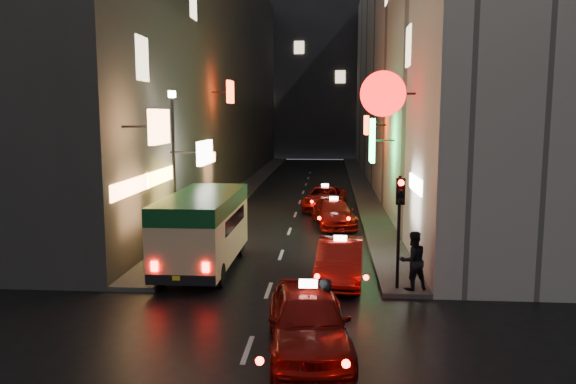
% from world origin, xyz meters
% --- Properties ---
extents(building_left, '(7.60, 52.00, 18.00)m').
position_xyz_m(building_left, '(-8.00, 33.99, 9.00)').
color(building_left, '#383533').
rests_on(building_left, ground).
extents(building_right, '(8.03, 52.00, 18.00)m').
position_xyz_m(building_right, '(8.00, 33.99, 9.00)').
color(building_right, '#A9A59B').
rests_on(building_right, ground).
extents(building_far, '(30.00, 10.00, 22.00)m').
position_xyz_m(building_far, '(0.00, 66.00, 11.00)').
color(building_far, '#313136').
rests_on(building_far, ground).
extents(sidewalk_left, '(1.50, 52.00, 0.15)m').
position_xyz_m(sidewalk_left, '(-4.25, 34.00, 0.07)').
color(sidewalk_left, '#413F3C').
rests_on(sidewalk_left, ground).
extents(sidewalk_right, '(1.50, 52.00, 0.15)m').
position_xyz_m(sidewalk_right, '(4.25, 34.00, 0.07)').
color(sidewalk_right, '#413F3C').
rests_on(sidewalk_right, ground).
extents(minibus, '(2.23, 6.32, 2.71)m').
position_xyz_m(minibus, '(-2.56, 10.72, 1.71)').
color(minibus, '#D0B682').
rests_on(minibus, ground).
extents(taxi_near, '(2.93, 5.90, 1.98)m').
position_xyz_m(taxi_near, '(1.42, 4.00, 0.91)').
color(taxi_near, maroon).
rests_on(taxi_near, ground).
extents(taxi_second, '(2.39, 5.14, 1.77)m').
position_xyz_m(taxi_second, '(2.25, 9.65, 0.80)').
color(taxi_second, maroon).
rests_on(taxi_second, ground).
extents(taxi_third, '(2.70, 4.98, 1.67)m').
position_xyz_m(taxi_third, '(2.09, 19.03, 0.75)').
color(taxi_third, maroon).
rests_on(taxi_third, ground).
extents(taxi_far, '(2.57, 5.07, 1.72)m').
position_xyz_m(taxi_far, '(1.60, 23.83, 0.77)').
color(taxi_far, maroon).
rests_on(taxi_far, ground).
extents(pedestrian_crossing, '(0.56, 0.71, 1.89)m').
position_xyz_m(pedestrian_crossing, '(1.86, 4.32, 0.95)').
color(pedestrian_crossing, black).
rests_on(pedestrian_crossing, ground).
extents(pedestrian_sidewalk, '(0.90, 0.73, 2.06)m').
position_xyz_m(pedestrian_sidewalk, '(4.44, 8.50, 1.18)').
color(pedestrian_sidewalk, black).
rests_on(pedestrian_sidewalk, sidewalk_right).
extents(traffic_light, '(0.26, 0.43, 3.50)m').
position_xyz_m(traffic_light, '(4.00, 8.47, 2.69)').
color(traffic_light, black).
rests_on(traffic_light, sidewalk_right).
extents(lamp_post, '(0.28, 0.28, 6.22)m').
position_xyz_m(lamp_post, '(-4.20, 13.00, 3.72)').
color(lamp_post, black).
rests_on(lamp_post, sidewalk_left).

